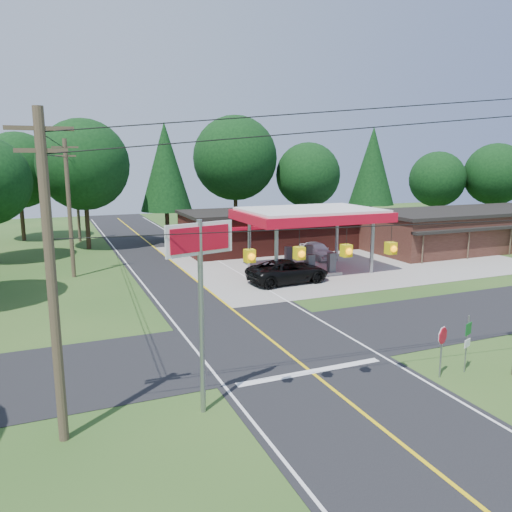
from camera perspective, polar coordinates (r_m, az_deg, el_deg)
name	(u,v)px	position (r m, az deg, el deg)	size (l,w,h in m)	color
ground	(274,343)	(24.01, 2.09, -9.90)	(120.00, 120.00, 0.00)	#244A1A
main_highway	(274,343)	(24.00, 2.09, -9.88)	(8.00, 120.00, 0.02)	black
cross_road	(274,343)	(24.00, 2.09, -9.87)	(70.00, 7.00, 0.02)	black
lane_center_yellow	(274,342)	(24.00, 2.09, -9.84)	(0.15, 110.00, 0.00)	yellow
gas_canopy	(310,217)	(38.35, 6.21, 4.50)	(10.60, 7.40, 4.88)	gray
convenience_store	(268,230)	(47.95, 1.44, 3.03)	(16.40, 7.55, 3.80)	#4E1C16
strip_building	(467,229)	(52.59, 22.98, 2.86)	(20.40, 8.75, 3.80)	#3B1E18
utility_pole_near_left	(51,277)	(15.70, -22.36, -2.20)	(1.80, 0.30, 10.00)	#473828
utility_pole_far_left	(69,207)	(38.51, -20.57, 5.30)	(1.80, 0.30, 10.00)	#473828
utility_pole_north	(77,196)	(55.55, -19.76, 6.42)	(0.30, 0.30, 9.50)	#473828
overhead_beacons	(324,231)	(16.81, 7.73, 2.87)	(17.04, 2.04, 1.03)	black
treeline_backdrop	(170,172)	(45.53, -9.82, 9.49)	(70.27, 51.59, 13.30)	#332316
suv_car	(288,271)	(35.11, 3.68, -1.77)	(5.87, 5.87, 1.63)	black
sedan_car	(317,251)	(43.83, 6.99, 0.63)	(4.30, 4.30, 1.47)	white
big_stop_sign	(200,272)	(16.37, -6.36, -1.86)	(2.41, 0.73, 6.67)	gray
octagonal_stop_sign	(442,340)	(21.18, 20.53, -8.99)	(0.70, 0.34, 2.13)	gray
route_sign_post	(467,339)	(22.09, 23.01, -8.68)	(0.47, 0.21, 2.42)	gray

